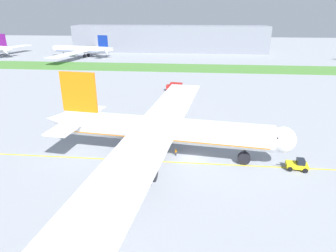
{
  "coord_description": "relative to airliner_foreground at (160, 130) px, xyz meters",
  "views": [
    {
      "loc": [
        0.67,
        -52.85,
        27.56
      ],
      "look_at": [
        -5.39,
        8.12,
        3.56
      ],
      "focal_mm": 31.47,
      "sensor_mm": 36.0,
      "label": 1
    }
  ],
  "objects": [
    {
      "name": "ground_plane",
      "position": [
        6.24,
        -0.62,
        -5.58
      ],
      "size": [
        600.0,
        600.0,
        0.0
      ],
      "primitive_type": "plane",
      "color": "#9399A0",
      "rests_on": "ground"
    },
    {
      "name": "apron_taxi_line",
      "position": [
        6.24,
        -2.68,
        -5.57
      ],
      "size": [
        280.0,
        0.36,
        0.01
      ],
      "primitive_type": "cube",
      "color": "yellow",
      "rests_on": "ground"
    },
    {
      "name": "grass_median_strip",
      "position": [
        6.24,
        99.77,
        -5.53
      ],
      "size": [
        320.0,
        24.0,
        0.1
      ],
      "primitive_type": "cube",
      "color": "#4C8438",
      "rests_on": "ground"
    },
    {
      "name": "airliner_foreground",
      "position": [
        0.0,
        0.0,
        0.0
      ],
      "size": [
        50.52,
        80.66,
        16.42
      ],
      "color": "white",
      "rests_on": "ground"
    },
    {
      "name": "pushback_tug",
      "position": [
        26.12,
        -3.09,
        -4.61
      ],
      "size": [
        5.66,
        2.97,
        2.11
      ],
      "color": "yellow",
      "rests_on": "ground"
    },
    {
      "name": "ground_crew_wingwalker_port",
      "position": [
        3.2,
        0.19,
        -4.62
      ],
      "size": [
        0.34,
        0.53,
        1.57
      ],
      "color": "black",
      "rests_on": "ground"
    },
    {
      "name": "ground_crew_marshaller_front",
      "position": [
        -0.32,
        6.86,
        -4.53
      ],
      "size": [
        0.47,
        0.51,
        1.71
      ],
      "color": "black",
      "rests_on": "ground"
    },
    {
      "name": "service_truck_baggage_loader",
      "position": [
        -32.25,
        40.62,
        -4.05
      ],
      "size": [
        5.9,
        4.38,
        2.83
      ],
      "color": "#B21E19",
      "rests_on": "ground"
    },
    {
      "name": "service_truck_fuel_bowser",
      "position": [
        -1.08,
        51.5,
        -3.87
      ],
      "size": [
        5.95,
        3.09,
        3.23
      ],
      "color": "#B21E19",
      "rests_on": "ground"
    },
    {
      "name": "parked_airliner_far_centre",
      "position": [
        -65.77,
        131.47,
        -0.9
      ],
      "size": [
        43.24,
        69.51,
        13.78
      ],
      "color": "white",
      "rests_on": "ground"
    },
    {
      "name": "terminal_building",
      "position": [
        -13.58,
        164.9,
        3.42
      ],
      "size": [
        137.04,
        20.0,
        18.0
      ],
      "primitive_type": "cube",
      "color": "gray",
      "rests_on": "ground"
    }
  ]
}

